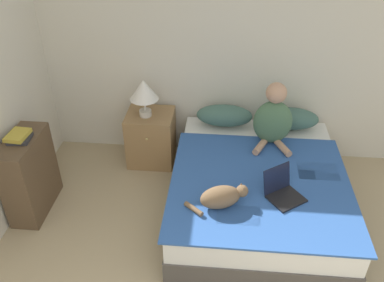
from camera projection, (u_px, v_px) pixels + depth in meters
wall_back at (234, 52)px, 4.38m from camera, size 5.24×0.05×2.55m
bed at (257, 191)px, 4.04m from camera, size 1.66×1.99×0.51m
pillow_near at (224, 116)px, 4.54m from camera, size 0.63×0.30×0.23m
pillow_far at (290, 119)px, 4.49m from camera, size 0.63×0.30×0.23m
person_sitting at (273, 119)px, 4.15m from camera, size 0.40×0.39×0.69m
cat_tabby at (222, 197)px, 3.44m from camera, size 0.55×0.31×0.20m
laptop_open at (283, 191)px, 3.57m from camera, size 0.41×0.41×0.26m
nightstand at (151, 138)px, 4.73m from camera, size 0.53×0.48×0.63m
table_lamp at (144, 91)px, 4.36m from camera, size 0.31×0.31×0.43m
bookshelf at (30, 175)px, 3.99m from camera, size 0.29×0.66×0.83m
book_stack_top at (19, 137)px, 3.74m from camera, size 0.21×0.24×0.07m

